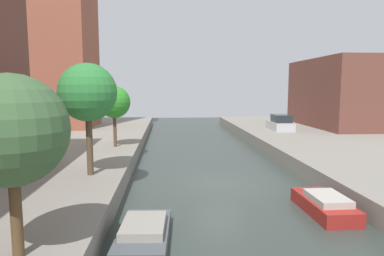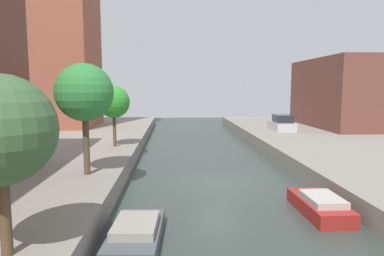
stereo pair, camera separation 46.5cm
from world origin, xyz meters
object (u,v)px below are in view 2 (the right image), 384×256
at_px(street_tree_2, 84,93).
at_px(parked_car, 282,124).
at_px(moored_boat_left_2, 136,233).
at_px(street_tree_3, 114,102).
at_px(moored_boat_right_2, 320,205).
at_px(low_block_right, 356,93).
at_px(apartment_tower_far, 45,0).

relative_size(street_tree_2, parked_car, 1.32).
bearing_deg(moored_boat_left_2, street_tree_3, 102.30).
bearing_deg(moored_boat_right_2, parked_car, 76.37).
distance_m(street_tree_2, street_tree_3, 8.21).
relative_size(street_tree_3, moored_boat_left_2, 1.16).
relative_size(low_block_right, street_tree_2, 2.46).
distance_m(street_tree_3, moored_boat_left_2, 14.60).
distance_m(street_tree_2, moored_boat_left_2, 7.89).
bearing_deg(low_block_right, apartment_tower_far, 176.87).
distance_m(apartment_tower_far, low_block_right, 35.47).
height_order(low_block_right, moored_boat_left_2, low_block_right).
relative_size(parked_car, moored_boat_left_2, 1.09).
bearing_deg(street_tree_2, low_block_right, 39.06).
xyz_separation_m(apartment_tower_far, low_block_right, (34.00, -1.86, -9.94)).
height_order(low_block_right, street_tree_2, low_block_right).
xyz_separation_m(parked_car, moored_boat_right_2, (-4.92, -20.31, -1.29)).
xyz_separation_m(apartment_tower_far, street_tree_2, (9.36, -21.85, -9.62)).
bearing_deg(apartment_tower_far, moored_boat_left_2, -65.74).
bearing_deg(moored_boat_right_2, moored_boat_left_2, -163.58).
distance_m(apartment_tower_far, parked_car, 28.39).
bearing_deg(street_tree_3, parked_car, 29.67).
bearing_deg(street_tree_3, street_tree_2, -90.00).
relative_size(apartment_tower_far, moored_boat_right_2, 7.57).
bearing_deg(street_tree_3, apartment_tower_far, 124.39).
distance_m(parked_car, moored_boat_left_2, 25.73).
xyz_separation_m(low_block_right, street_tree_2, (-24.64, -19.99, 0.32)).
bearing_deg(low_block_right, parked_car, -161.75).
xyz_separation_m(apartment_tower_far, parked_car, (24.75, -4.91, -13.01)).
bearing_deg(street_tree_2, apartment_tower_far, 113.19).
bearing_deg(parked_car, moored_boat_right_2, -103.63).
xyz_separation_m(low_block_right, parked_car, (-9.25, -3.05, -3.07)).
bearing_deg(moored_boat_left_2, parked_car, 61.17).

